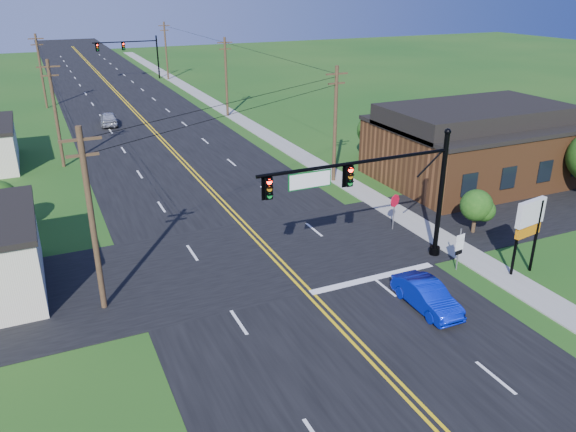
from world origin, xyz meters
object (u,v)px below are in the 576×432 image
route_sign (459,246)px  stop_sign (395,204)px  signal_mast_main (374,189)px  signal_mast_far (130,51)px  blue_car (427,296)px

route_sign → stop_sign: 6.01m
signal_mast_main → signal_mast_far: bearing=89.9°
blue_car → route_sign: bearing=33.3°
route_sign → stop_sign: size_ratio=1.01×
stop_sign → blue_car: bearing=-133.0°
route_sign → signal_mast_far: bearing=85.7°
signal_mast_main → signal_mast_far: size_ratio=1.03×
blue_car → stop_sign: (3.94, 8.57, 1.07)m
blue_car → stop_sign: size_ratio=1.71×
blue_car → stop_sign: stop_sign is taller
signal_mast_far → stop_sign: bearing=-86.5°
signal_mast_main → stop_sign: size_ratio=4.65×
signal_mast_far → stop_sign: size_ratio=4.52×
signal_mast_far → route_sign: bearing=-86.7°
signal_mast_main → blue_car: 6.14m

